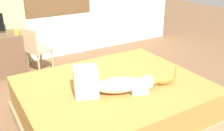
% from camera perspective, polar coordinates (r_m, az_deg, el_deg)
% --- Properties ---
extents(ground_plane, '(16.00, 16.00, 0.00)m').
position_cam_1_polar(ground_plane, '(3.43, -1.69, -11.93)').
color(ground_plane, brown).
extents(bed, '(2.26, 1.83, 0.52)m').
position_cam_1_polar(bed, '(3.31, 0.30, -8.11)').
color(bed, '#997A56').
rests_on(bed, ground).
extents(person_lying, '(0.93, 0.52, 0.34)m').
position_cam_1_polar(person_lying, '(2.93, -0.29, -4.07)').
color(person_lying, '#CCB299').
rests_on(person_lying, bed).
extents(cat, '(0.36, 0.13, 0.21)m').
position_cam_1_polar(cat, '(3.20, 11.51, -3.04)').
color(cat, '#C67A2D').
rests_on(cat, bed).
extents(cup, '(0.07, 0.07, 0.09)m').
position_cam_1_polar(cup, '(4.64, -20.44, 6.92)').
color(cup, gold).
rests_on(cup, desk).
extents(chair_by_desk, '(0.50, 0.50, 0.86)m').
position_cam_1_polar(chair_by_desk, '(4.63, -16.71, 3.75)').
color(chair_by_desk, tan).
rests_on(chair_by_desk, ground).
extents(curtain_left, '(0.44, 0.06, 2.52)m').
position_cam_1_polar(curtain_left, '(5.03, -21.74, 13.45)').
color(curtain_left, '#ADCC75').
rests_on(curtain_left, ground).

